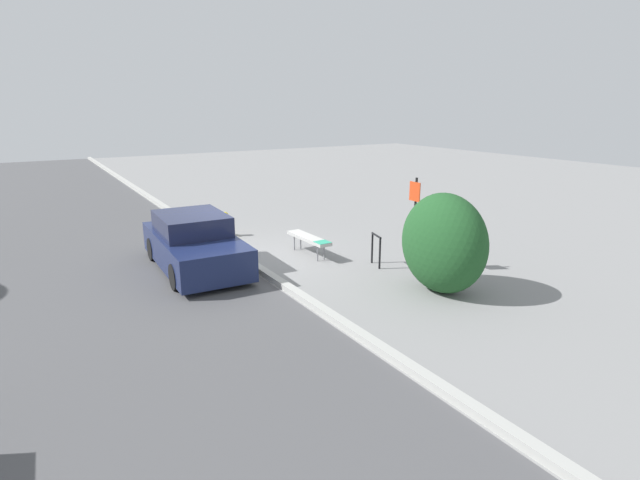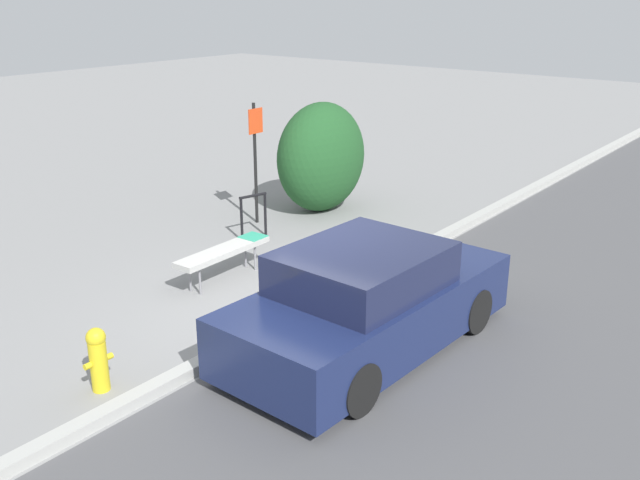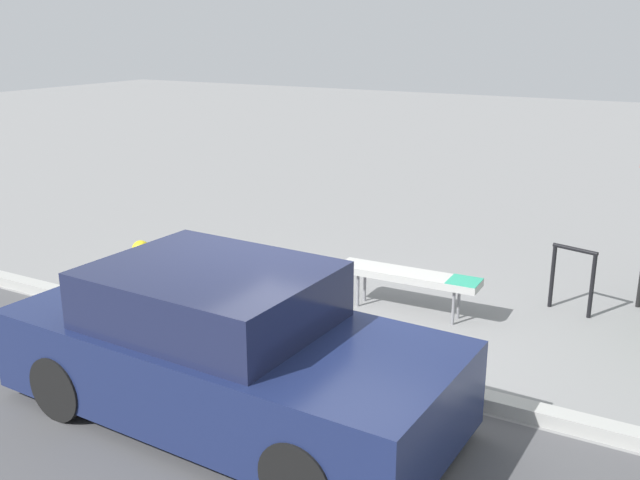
{
  "view_description": "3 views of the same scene",
  "coord_description": "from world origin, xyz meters",
  "px_view_note": "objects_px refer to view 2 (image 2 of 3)",
  "views": [
    {
      "loc": [
        11.8,
        -4.76,
        3.98
      ],
      "look_at": [
        1.27,
        1.61,
        0.63
      ],
      "focal_mm": 28.0,
      "sensor_mm": 36.0,
      "label": 1
    },
    {
      "loc": [
        -6.67,
        -5.73,
        4.28
      ],
      "look_at": [
        1.51,
        0.68,
        0.6
      ],
      "focal_mm": 40.0,
      "sensor_mm": 36.0,
      "label": 2
    },
    {
      "loc": [
        3.48,
        -5.8,
        3.34
      ],
      "look_at": [
        -0.22,
        0.78,
        1.07
      ],
      "focal_mm": 40.0,
      "sensor_mm": 36.0,
      "label": 3
    }
  ],
  "objects_px": {
    "bike_rack": "(253,212)",
    "parked_car_near": "(368,303)",
    "sign_post": "(255,152)",
    "fire_hydrant": "(98,357)",
    "bench": "(224,252)"
  },
  "relations": [
    {
      "from": "sign_post",
      "to": "bike_rack",
      "type": "bearing_deg",
      "value": -140.85
    },
    {
      "from": "sign_post",
      "to": "parked_car_near",
      "type": "distance_m",
      "value": 5.47
    },
    {
      "from": "bench",
      "to": "fire_hydrant",
      "type": "relative_size",
      "value": 2.29
    },
    {
      "from": "bike_rack",
      "to": "parked_car_near",
      "type": "distance_m",
      "value": 4.55
    },
    {
      "from": "bench",
      "to": "fire_hydrant",
      "type": "bearing_deg",
      "value": -160.52
    },
    {
      "from": "bench",
      "to": "parked_car_near",
      "type": "height_order",
      "value": "parked_car_near"
    },
    {
      "from": "bike_rack",
      "to": "parked_car_near",
      "type": "relative_size",
      "value": 0.2
    },
    {
      "from": "bench",
      "to": "bike_rack",
      "type": "relative_size",
      "value": 2.13
    },
    {
      "from": "bench",
      "to": "parked_car_near",
      "type": "relative_size",
      "value": 0.43
    },
    {
      "from": "fire_hydrant",
      "to": "bike_rack",
      "type": "bearing_deg",
      "value": 24.22
    },
    {
      "from": "bench",
      "to": "sign_post",
      "type": "relative_size",
      "value": 0.76
    },
    {
      "from": "bike_rack",
      "to": "fire_hydrant",
      "type": "height_order",
      "value": "bike_rack"
    },
    {
      "from": "fire_hydrant",
      "to": "parked_car_near",
      "type": "relative_size",
      "value": 0.19
    },
    {
      "from": "sign_post",
      "to": "fire_hydrant",
      "type": "height_order",
      "value": "sign_post"
    },
    {
      "from": "fire_hydrant",
      "to": "parked_car_near",
      "type": "distance_m",
      "value": 3.21
    }
  ]
}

